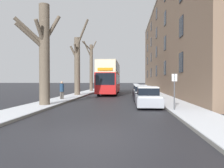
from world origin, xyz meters
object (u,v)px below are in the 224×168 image
Objects in this scene: parked_car_2 at (140,91)px; street_sign_post at (174,90)px; bare_tree_left_0 at (44,53)px; bare_tree_left_2 at (91,66)px; bare_tree_left_1 at (77,64)px; double_decker_bus at (109,76)px; parked_car_1 at (143,94)px; parked_car_0 at (148,98)px; pedestrian_left_sidewalk at (62,90)px.

street_sign_post is (1.34, -12.71, 0.70)m from parked_car_2.
bare_tree_left_2 is at bearing 90.57° from bare_tree_left_0.
parked_car_2 is (7.53, 10.59, -3.28)m from bare_tree_left_0.
bare_tree_left_1 is at bearing 124.65° from street_sign_post.
double_decker_bus reaches higher than street_sign_post.
parked_car_1 is 0.94× the size of parked_car_2.
parked_car_2 is at bearing 90.00° from parked_car_1.
parked_car_0 is 1.73× the size of street_sign_post.
bare_tree_left_2 is 2.12× the size of parked_car_0.
parked_car_0 is at bearing -53.77° from bare_tree_left_1.
parked_car_1 is 7.70m from street_sign_post.
pedestrian_left_sidewalk is at bearing -90.74° from bare_tree_left_1.
bare_tree_left_1 is 2.13× the size of parked_car_2.
parked_car_2 is 9.60m from pedestrian_left_sidewalk.
double_decker_bus is at bearing 105.73° from parked_car_0.
parked_car_2 is at bearing 54.60° from bare_tree_left_0.
street_sign_post is at bearing -62.42° from parked_car_0.
bare_tree_left_2 is 13.67m from parked_car_2.
bare_tree_left_2 is at bearing 90.61° from bare_tree_left_1.
bare_tree_left_0 is at bearing -144.22° from parked_car_1.
parked_car_0 reaches higher than parked_car_2.
bare_tree_left_1 reaches higher than parked_car_2.
double_decker_bus is 17.86m from street_sign_post.
bare_tree_left_1 is 9.92m from parked_car_1.
parked_car_2 is at bearing -2.02° from bare_tree_left_1.
double_decker_bus is at bearing 48.28° from bare_tree_left_1.
bare_tree_left_2 is 25.24m from street_sign_post.
double_decker_bus reaches higher than parked_car_0.
bare_tree_left_2 is 17.98m from parked_car_1.
bare_tree_left_1 is 8.31m from parked_car_2.
double_decker_bus reaches higher than parked_car_1.
parked_car_1 is (0.00, 4.97, -0.02)m from parked_car_0.
street_sign_post is at bearing -83.96° from parked_car_2.
parked_car_1 is (7.53, 5.42, -3.28)m from bare_tree_left_0.
bare_tree_left_1 reaches higher than pedestrian_left_sidewalk.
parked_car_2 is (7.63, -0.27, -3.28)m from bare_tree_left_1.
bare_tree_left_1 is at bearing -129.67° from pedestrian_left_sidewalk.
bare_tree_left_2 is 2.15× the size of parked_car_1.
parked_car_1 is 7.73m from pedestrian_left_sidewalk.
bare_tree_left_2 is at bearing 116.07° from parked_car_1.
pedestrian_left_sidewalk is (-7.70, 4.42, 0.34)m from parked_car_0.
parked_car_2 is (0.00, 5.16, -0.00)m from parked_car_1.
parked_car_1 is (7.74, -15.81, -3.69)m from bare_tree_left_2.
double_decker_bus is 2.74× the size of parked_car_0.
bare_tree_left_1 reaches higher than parked_car_0.
street_sign_post is at bearing -79.90° from parked_car_1.
parked_car_1 is 2.17× the size of pedestrian_left_sidewalk.
double_decker_bus is (3.68, -6.37, -1.86)m from bare_tree_left_2.
parked_car_0 is 0.95× the size of parked_car_2.
parked_car_0 is (4.06, -14.41, -1.81)m from double_decker_bus.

